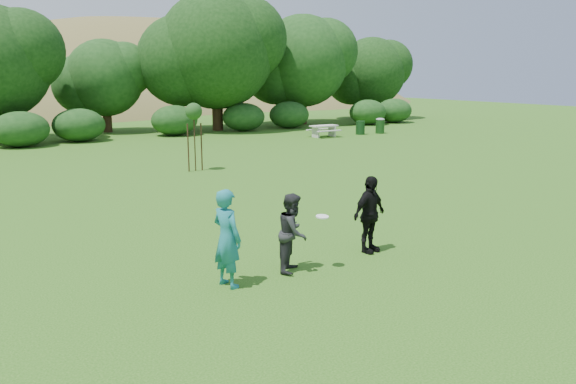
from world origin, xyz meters
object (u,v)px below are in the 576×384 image
(picnic_table, at_px, (324,129))
(trash_can_lidded, at_px, (380,125))
(player_grey, at_px, (293,232))
(trash_can_near, at_px, (360,128))
(sapling, at_px, (194,113))
(player_black, at_px, (369,214))
(player_teal, at_px, (227,238))

(picnic_table, height_order, trash_can_lidded, trash_can_lidded)
(player_grey, xyz_separation_m, trash_can_near, (18.24, 19.73, -0.38))
(trash_can_lidded, bearing_deg, picnic_table, 176.74)
(trash_can_near, distance_m, sapling, 16.84)
(player_black, bearing_deg, picnic_table, 43.57)
(player_black, height_order, trash_can_near, player_black)
(player_grey, xyz_separation_m, picnic_table, (15.27, 19.79, -0.31))
(player_black, height_order, sapling, sapling)
(player_teal, distance_m, trash_can_near, 27.98)
(player_grey, bearing_deg, trash_can_lidded, 0.48)
(player_teal, height_order, sapling, sapling)
(player_black, xyz_separation_m, sapling, (1.04, 12.33, 1.53))
(trash_can_near, bearing_deg, player_black, -129.34)
(picnic_table, bearing_deg, player_teal, -130.27)
(player_black, relative_size, trash_can_near, 1.98)
(trash_can_lidded, bearing_deg, player_black, -132.27)
(sapling, bearing_deg, trash_can_lidded, 23.14)
(player_teal, height_order, trash_can_near, player_teal)
(player_black, bearing_deg, player_grey, 169.91)
(trash_can_near, bearing_deg, sapling, -154.13)
(player_grey, relative_size, picnic_table, 0.92)
(sapling, relative_size, trash_can_lidded, 2.71)
(player_grey, height_order, trash_can_lidded, player_grey)
(picnic_table, relative_size, trash_can_lidded, 1.71)
(player_grey, distance_m, sapling, 12.93)
(player_teal, relative_size, trash_can_lidded, 1.84)
(sapling, bearing_deg, picnic_table, 31.37)
(player_teal, distance_m, sapling, 13.43)
(player_teal, xyz_separation_m, player_black, (3.69, 0.15, -0.07))
(player_teal, xyz_separation_m, trash_can_lidded, (21.35, 19.59, -0.42))
(player_grey, bearing_deg, sapling, 31.50)
(player_teal, relative_size, player_black, 1.08)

